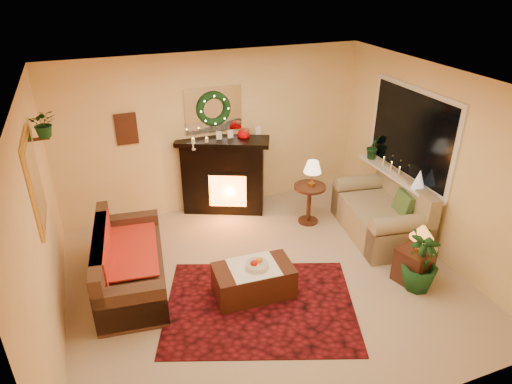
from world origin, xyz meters
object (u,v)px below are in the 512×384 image
object	(u,v)px
sofa	(130,257)
side_table_round	(309,204)
loveseat	(380,209)
fireplace	(224,180)
coffee_table	(254,280)
end_table_square	(414,263)

from	to	relation	value
sofa	side_table_round	xyz separation A→B (m)	(2.86, 0.61, -0.10)
loveseat	side_table_round	world-z (taller)	loveseat
fireplace	coffee_table	xyz separation A→B (m)	(-0.31, -2.24, -0.34)
sofa	end_table_square	bearing A→B (deg)	-12.92
coffee_table	fireplace	bearing A→B (deg)	84.64
coffee_table	sofa	bearing A→B (deg)	154.34
side_table_round	end_table_square	size ratio (longest dim) A/B	1.35
sofa	fireplace	bearing A→B (deg)	47.80
loveseat	side_table_round	distance (m)	1.10
loveseat	fireplace	bearing A→B (deg)	150.33
side_table_round	coffee_table	size ratio (longest dim) A/B	0.66
sofa	end_table_square	xyz separation A→B (m)	(3.45, -1.24, -0.16)
sofa	loveseat	xyz separation A→B (m)	(3.71, -0.09, -0.01)
loveseat	side_table_round	bearing A→B (deg)	149.46
fireplace	coffee_table	distance (m)	2.29
sofa	coffee_table	world-z (taller)	sofa
loveseat	end_table_square	size ratio (longest dim) A/B	3.33
loveseat	end_table_square	distance (m)	1.19
fireplace	loveseat	bearing A→B (deg)	-14.42
loveseat	coffee_table	distance (m)	2.41
side_table_round	loveseat	bearing A→B (deg)	-39.26
sofa	loveseat	size ratio (longest dim) A/B	1.15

